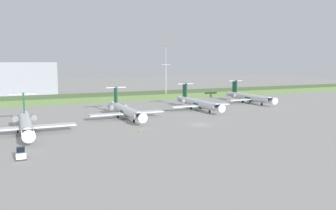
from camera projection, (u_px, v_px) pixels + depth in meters
The scene contains 9 objects.
ground_plane at pixel (158, 110), 121.23m from camera, with size 500.00×500.00×0.00m, color #9E9B96.
grass_berm at pixel (124, 96), 157.78m from camera, with size 320.00×20.00×2.48m, color #597542.
regional_jet_nearest at pixel (26, 123), 81.96m from camera, with size 22.81×31.00×9.00m.
regional_jet_second at pixel (125, 110), 104.14m from camera, with size 22.81×31.00×9.00m.
regional_jet_third at pixel (198, 103), 122.55m from camera, with size 22.81×31.00×9.00m.
regional_jet_fourth at pixel (249, 97), 142.54m from camera, with size 22.81×31.00×9.00m.
antenna_mast at pixel (166, 77), 157.20m from camera, with size 4.40×0.50×24.40m.
baggage_tug at pixel (21, 154), 60.75m from camera, with size 1.72×3.20×2.30m.
safety_cone_front_marker at pixel (140, 131), 84.51m from camera, with size 0.44×0.44×0.55m, color orange.
Camera 1 is at (-46.28, -80.77, 17.40)m, focal length 36.38 mm.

